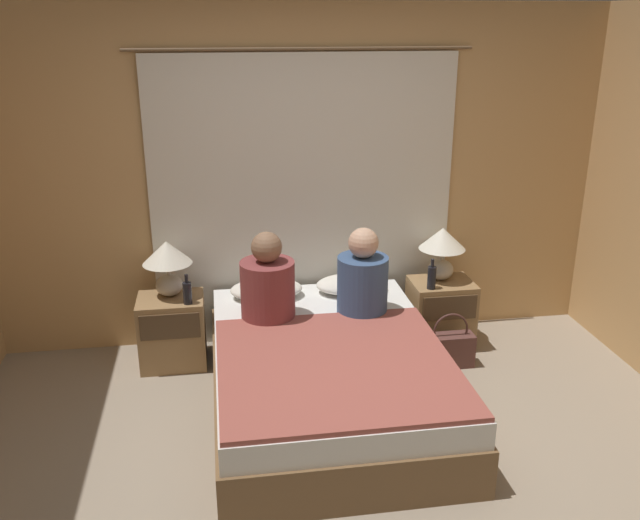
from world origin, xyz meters
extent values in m
plane|color=gray|center=(0.00, 0.00, 0.00)|extent=(16.00, 16.00, 0.00)
cube|color=tan|center=(0.00, 1.85, 1.25)|extent=(4.66, 0.06, 2.50)
cube|color=silver|center=(0.00, 1.79, 1.08)|extent=(2.24, 0.02, 2.16)
cylinder|color=brown|center=(0.00, 1.79, 2.18)|extent=(2.44, 0.02, 0.02)
cube|color=brown|center=(0.00, 0.71, 0.15)|extent=(1.44, 2.05, 0.30)
cube|color=white|center=(0.00, 0.71, 0.38)|extent=(1.40, 2.01, 0.16)
cube|color=#937047|center=(-1.01, 1.48, 0.26)|extent=(0.46, 0.37, 0.52)
cube|color=#4C3823|center=(-1.01, 1.29, 0.38)|extent=(0.41, 0.02, 0.19)
cube|color=#937047|center=(1.01, 1.48, 0.26)|extent=(0.46, 0.37, 0.52)
cube|color=#4C3823|center=(1.01, 1.29, 0.38)|extent=(0.41, 0.02, 0.19)
ellipsoid|color=#B2A899|center=(-1.01, 1.53, 0.59)|extent=(0.19, 0.19, 0.15)
cylinder|color=#B2A893|center=(-1.01, 1.53, 0.71)|extent=(0.02, 0.02, 0.09)
cone|color=silver|center=(-1.01, 1.53, 0.84)|extent=(0.35, 0.35, 0.16)
ellipsoid|color=#B2A899|center=(1.01, 1.53, 0.59)|extent=(0.19, 0.19, 0.15)
cylinder|color=#B2A893|center=(1.01, 1.53, 0.71)|extent=(0.02, 0.02, 0.09)
cone|color=silver|center=(1.01, 1.53, 0.84)|extent=(0.35, 0.35, 0.16)
ellipsoid|color=silver|center=(-0.32, 1.52, 0.52)|extent=(0.53, 0.34, 0.12)
ellipsoid|color=silver|center=(0.32, 1.52, 0.52)|extent=(0.53, 0.34, 0.12)
cube|color=#994C42|center=(0.00, 0.41, 0.48)|extent=(1.38, 1.39, 0.03)
cylinder|color=brown|center=(-0.33, 1.14, 0.67)|extent=(0.37, 0.37, 0.41)
sphere|color=#846047|center=(-0.33, 1.14, 0.98)|extent=(0.20, 0.20, 0.20)
cylinder|color=#38517A|center=(0.31, 1.14, 0.66)|extent=(0.35, 0.35, 0.41)
sphere|color=tan|center=(0.31, 1.14, 0.97)|extent=(0.20, 0.20, 0.20)
cylinder|color=black|center=(-0.87, 1.36, 0.59)|extent=(0.06, 0.06, 0.16)
cylinder|color=black|center=(-0.87, 1.36, 0.70)|extent=(0.02, 0.02, 0.06)
cylinder|color=black|center=(0.88, 1.36, 0.60)|extent=(0.06, 0.06, 0.17)
cylinder|color=black|center=(0.88, 1.36, 0.71)|extent=(0.02, 0.02, 0.06)
cube|color=brown|center=(0.96, 1.12, 0.12)|extent=(0.35, 0.14, 0.24)
torus|color=#492B27|center=(0.96, 1.12, 0.28)|extent=(0.26, 0.02, 0.26)
camera|label=1|loc=(-0.64, -3.04, 2.40)|focal=38.00mm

